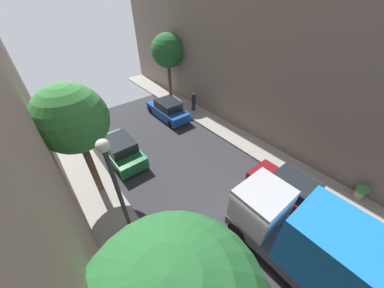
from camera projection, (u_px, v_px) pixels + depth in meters
The scene contains 12 objects.
ground at pixel (251, 225), 9.78m from camera, with size 32.00×32.00×0.00m, color #2D2D33.
sidewalk_right at pixel (303, 176), 12.24m from camera, with size 2.00×44.00×0.15m, color gray.
parked_car_left_2 at pixel (121, 150), 13.16m from camera, with size 1.78×4.20×1.57m.
parked_car_left_3 at pixel (77, 99), 19.08m from camera, with size 1.78×4.20×1.57m.
parked_car_right_3 at pixel (290, 190), 10.54m from camera, with size 1.78×4.20×1.57m.
parked_car_right_4 at pixel (168, 110), 17.43m from camera, with size 1.78×4.20×1.57m.
delivery_truck at pixel (324, 254), 7.02m from camera, with size 2.26×6.60×3.38m.
pedestrian at pixel (194, 101), 18.01m from camera, with size 0.40×0.36×1.72m.
street_tree_0 at pixel (72, 120), 8.72m from camera, with size 3.07×3.07×5.99m.
street_tree_1 at pixel (168, 51), 18.40m from camera, with size 3.00×3.00×5.85m.
potted_plant_0 at pixel (362, 190), 10.61m from camera, with size 0.57×0.57×0.93m.
lamp_post at pixel (115, 181), 7.14m from camera, with size 0.44×0.44×5.34m.
Camera 1 is at (-5.57, -2.33, 9.09)m, focal length 19.03 mm.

